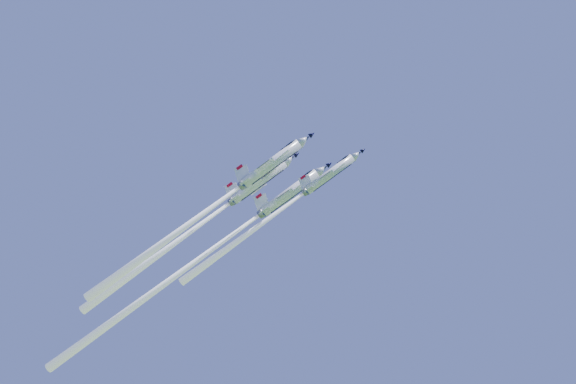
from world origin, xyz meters
The scene contains 4 objects.
jet_lead centered at (-0.93, -2.15, 96.18)m, with size 29.66×15.01×28.23m.
jet_left centered at (-21.79, 0.83, 88.98)m, with size 48.70×24.33×47.91m.
jet_right centered at (-11.62, -9.66, 96.10)m, with size 36.29×18.35×34.65m.
jet_slot centered at (-16.67, -6.14, 94.11)m, with size 35.98×18.16×34.47m.
Camera 1 is at (58.89, -100.80, 71.58)m, focal length 40.00 mm.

